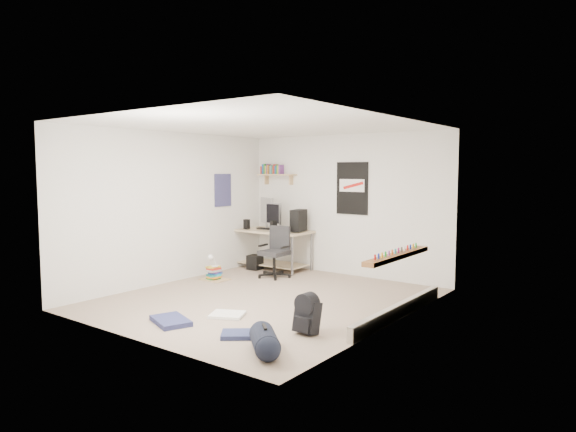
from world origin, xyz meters
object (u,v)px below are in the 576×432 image
Objects in this scene: office_chair at (274,249)px; backpack at (307,317)px; duffel_bag at (265,340)px; book_stack at (215,271)px; desk at (269,249)px.

office_chair is 3.18m from backpack.
duffel_bag is 1.18× the size of book_stack.
desk is 4.57m from duffel_bag.
duffel_bag is (2.24, -2.99, -0.35)m from office_chair.
office_chair is at bearing 169.70° from duffel_bag.
backpack is 0.70× the size of duffel_bag.
office_chair is at bearing 48.96° from book_stack.
backpack is 0.77m from duffel_bag.
duffel_bag reaches higher than book_stack.
desk is 3.24× the size of duffel_bag.
desk is 1.86× the size of office_chair.
desk is at bearing 137.95° from backpack.
book_stack is (-0.09, -1.36, -0.21)m from desk.
backpack is at bearing 132.71° from duffel_bag.
desk is 4.60× the size of backpack.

